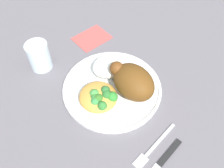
{
  "coord_description": "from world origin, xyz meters",
  "views": [
    {
      "loc": [
        -0.31,
        0.24,
        0.53
      ],
      "look_at": [
        0.0,
        0.0,
        0.03
      ],
      "focal_mm": 38.56,
      "sensor_mm": 36.0,
      "label": 1
    }
  ],
  "objects": [
    {
      "name": "knife",
      "position": [
        -0.23,
        0.04,
        0.0
      ],
      "size": [
        0.04,
        0.19,
        0.01
      ],
      "color": "black",
      "rests_on": "ground_plane"
    },
    {
      "name": "plate",
      "position": [
        0.0,
        0.0,
        0.01
      ],
      "size": [
        0.26,
        0.26,
        0.02
      ],
      "color": "white",
      "rests_on": "ground_plane"
    },
    {
      "name": "mac_cheese_with_broccoli",
      "position": [
        -0.02,
        0.05,
        0.04
      ],
      "size": [
        0.1,
        0.1,
        0.04
      ],
      "color": "gold",
      "rests_on": "plate"
    },
    {
      "name": "rice_pile",
      "position": [
        0.05,
        -0.03,
        0.04
      ],
      "size": [
        0.08,
        0.1,
        0.04
      ],
      "primitive_type": "ellipsoid",
      "color": "white",
      "rests_on": "plate"
    },
    {
      "name": "napkin",
      "position": [
        0.21,
        -0.08,
        0.0
      ],
      "size": [
        0.09,
        0.11,
        0.0
      ],
      "primitive_type": "cube",
      "rotation": [
        0.0,
        0.0,
        0.04
      ],
      "color": "#DB4C47",
      "rests_on": "ground_plane"
    },
    {
      "name": "fork",
      "position": [
        -0.19,
        0.03,
        0.0
      ],
      "size": [
        0.04,
        0.14,
        0.01
      ],
      "color": "#B2B2B7",
      "rests_on": "ground_plane"
    },
    {
      "name": "water_glass",
      "position": [
        0.2,
        0.11,
        0.04
      ],
      "size": [
        0.06,
        0.06,
        0.08
      ],
      "primitive_type": "cylinder",
      "color": "silver",
      "rests_on": "ground_plane"
    },
    {
      "name": "ground_plane",
      "position": [
        0.0,
        0.0,
        0.0
      ],
      "size": [
        2.0,
        2.0,
        0.0
      ],
      "primitive_type": "plane",
      "color": "slate"
    },
    {
      "name": "roasted_chicken",
      "position": [
        -0.04,
        -0.03,
        0.06
      ],
      "size": [
        0.13,
        0.09,
        0.08
      ],
      "color": "brown",
      "rests_on": "plate"
    }
  ]
}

